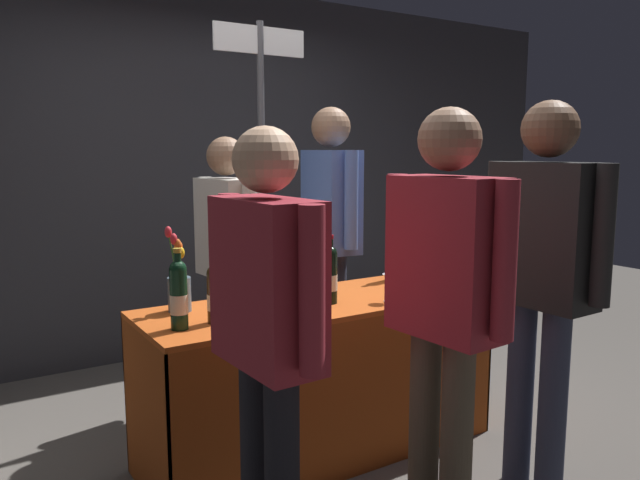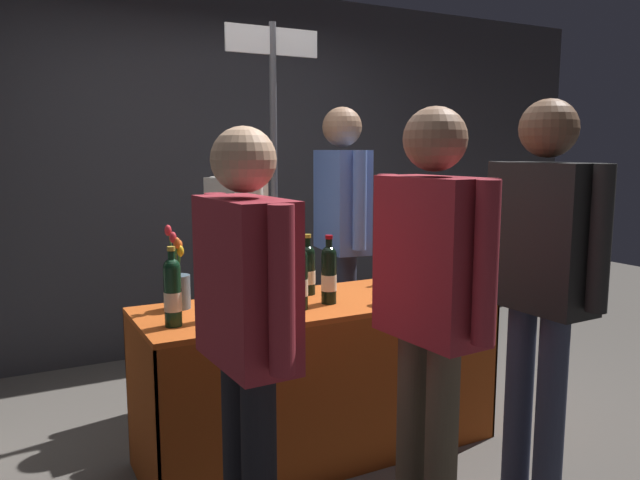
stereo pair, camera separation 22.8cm
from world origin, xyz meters
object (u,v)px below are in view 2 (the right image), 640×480
Objects in this scene: tasting_table at (320,350)px; wine_glass_mid at (390,282)px; display_bottle_0 at (401,256)px; wine_glass_near_vendor at (234,292)px; featured_wine_bottle at (262,271)px; booth_signpost at (274,165)px; taster_foreground_right at (542,266)px; vendor_presenter at (342,219)px; flower_vase at (178,285)px; wine_glass_near_taster at (423,279)px.

tasting_table is 12.98× the size of wine_glass_mid.
wine_glass_near_vendor is (-1.08, -0.25, -0.03)m from display_bottle_0.
booth_signpost is at bearing 62.39° from featured_wine_bottle.
booth_signpost is (-0.42, 0.81, 0.50)m from display_bottle_0.
featured_wine_bottle reaches higher than tasting_table.
wine_glass_near_vendor is 1.32m from taster_foreground_right.
wine_glass_near_vendor is 1.27m from vendor_presenter.
tasting_table is 0.77m from flower_vase.
display_bottle_0 is at bearing 12.94° from wine_glass_near_vendor.
wine_glass_mid is (0.74, -0.14, -0.01)m from wine_glass_near_vendor.
taster_foreground_right is (-0.01, -1.01, 0.12)m from display_bottle_0.
booth_signpost reaches higher than taster_foreground_right.
featured_wine_bottle is 0.14× the size of booth_signpost.
featured_wine_bottle is 0.96× the size of display_bottle_0.
wine_glass_mid is at bearing -21.77° from flower_vase.
flower_vase is at bearing 49.54° from taster_foreground_right.
featured_wine_bottle is at bearing 179.15° from display_bottle_0.
wine_glass_mid is at bearing -10.39° from wine_glass_near_vendor.
taster_foreground_right is at bearing -54.03° from tasting_table.
booth_signpost is (-0.40, 1.82, 0.38)m from taster_foreground_right.
flower_vase is 0.17× the size of booth_signpost.
flower_vase is (-1.12, 0.38, 0.02)m from wine_glass_near_taster.
vendor_presenter is 0.55m from booth_signpost.
flower_vase is (-0.93, 0.37, 0.01)m from wine_glass_mid.
featured_wine_bottle is at bearing 138.25° from tasting_table.
flower_vase is 1.31m from vendor_presenter.
vendor_presenter reaches higher than display_bottle_0.
taster_foreground_right reaches higher than flower_vase.
tasting_table is 1.35m from booth_signpost.
tasting_table is 5.53× the size of featured_wine_bottle.
display_bottle_0 is 2.41× the size of wine_glass_near_taster.
taster_foreground_right is (1.06, -0.76, 0.15)m from wine_glass_near_vendor.
tasting_table is 12.77× the size of wine_glass_near_taster.
wine_glass_mid is 0.96m from vendor_presenter.
taster_foreground_right is at bearing -51.27° from featured_wine_bottle.
display_bottle_0 is at bearing 17.65° from vendor_presenter.
tasting_table is 5.30× the size of display_bottle_0.
taster_foreground_right is at bearing -78.40° from wine_glass_near_taster.
vendor_presenter is at bearing 74.60° from wine_glass_mid.
featured_wine_bottle is 0.43m from flower_vase.
booth_signpost reaches higher than wine_glass_near_taster.
featured_wine_bottle is at bearing 46.85° from wine_glass_near_vendor.
tasting_table is at bearing -163.20° from display_bottle_0.
wine_glass_near_taster is (0.47, -0.20, 0.35)m from tasting_table.
wine_glass_near_taster is at bearing -8.57° from wine_glass_near_vendor.
wine_glass_near_taster is 0.08× the size of taster_foreground_right.
display_bottle_0 is 1.26m from flower_vase.
wine_glass_near_taster is 1.34m from booth_signpost.
wine_glass_mid is (0.28, -0.20, 0.35)m from tasting_table.
wine_glass_near_vendor is (-0.24, -0.26, -0.03)m from featured_wine_bottle.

